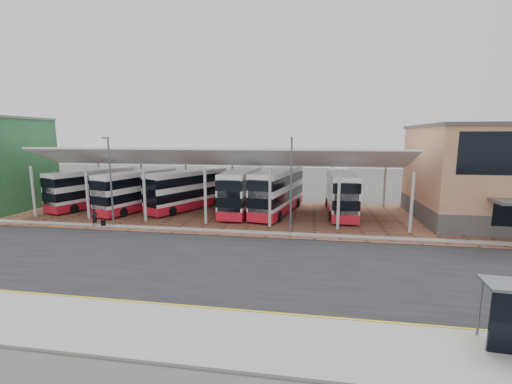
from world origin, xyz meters
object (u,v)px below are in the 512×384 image
(bus_1, at_px, (138,191))
(bus_0, at_px, (93,188))
(bus_5, at_px, (341,193))
(bus_2, at_px, (188,190))
(pedestrian, at_px, (95,217))
(bus_3, at_px, (243,191))
(bus_4, at_px, (278,191))

(bus_1, bearing_deg, bus_0, -171.01)
(bus_0, relative_size, bus_5, 0.99)
(bus_2, bearing_deg, pedestrian, -97.75)
(bus_0, height_order, bus_3, bus_3)
(bus_3, bearing_deg, bus_4, 1.66)
(bus_1, height_order, bus_2, bus_2)
(bus_2, xyz_separation_m, bus_4, (10.07, -0.25, 0.15))
(pedestrian, bearing_deg, bus_0, 43.87)
(bus_3, relative_size, pedestrian, 6.74)
(bus_2, height_order, bus_3, bus_3)
(bus_3, bearing_deg, bus_1, -172.62)
(bus_0, height_order, bus_1, bus_0)
(bus_2, xyz_separation_m, bus_5, (16.62, 0.33, 0.06))
(bus_3, relative_size, bus_4, 0.97)
(bus_4, bearing_deg, bus_2, -169.37)
(bus_2, xyz_separation_m, pedestrian, (-5.78, -8.46, -1.32))
(bus_0, distance_m, bus_5, 27.93)
(bus_5, height_order, pedestrian, bus_5)
(bus_2, relative_size, bus_3, 0.94)
(bus_0, xyz_separation_m, bus_1, (5.96, -0.80, -0.00))
(bus_5, bearing_deg, bus_1, -176.66)
(bus_4, distance_m, pedestrian, 17.91)
(bus_4, relative_size, pedestrian, 6.98)
(bus_0, distance_m, bus_3, 17.55)
(bus_1, distance_m, bus_4, 15.45)
(bus_2, height_order, bus_4, bus_4)
(bus_3, bearing_deg, pedestrian, -143.15)
(bus_2, bearing_deg, bus_4, 25.18)
(bus_5, bearing_deg, bus_0, -179.15)
(bus_0, distance_m, bus_2, 11.31)
(bus_0, height_order, bus_5, bus_5)
(bus_1, distance_m, bus_2, 5.48)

